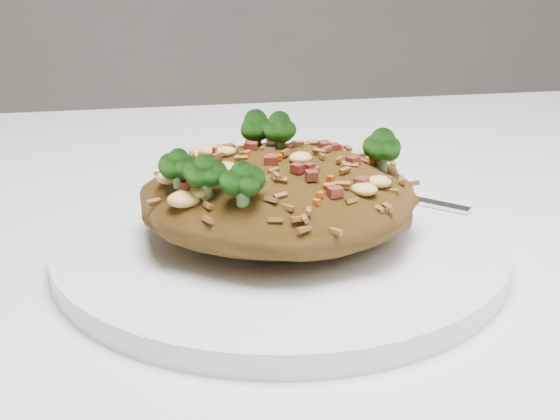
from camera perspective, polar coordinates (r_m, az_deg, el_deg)
The scene contains 4 objects.
dining_table at distance 0.51m, azimuth 11.30°, elevation -12.92°, with size 1.20×0.80×0.75m.
plate at distance 0.46m, azimuth -0.00°, elevation -2.53°, with size 0.27×0.27×0.01m, color white.
fried_rice at distance 0.45m, azimuth -0.06°, elevation 1.90°, with size 0.16×0.15×0.07m.
fork at distance 0.53m, azimuth 6.25°, elevation 1.49°, with size 0.13×0.12×0.00m.
Camera 1 is at (-0.16, -0.39, 0.95)m, focal length 50.00 mm.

